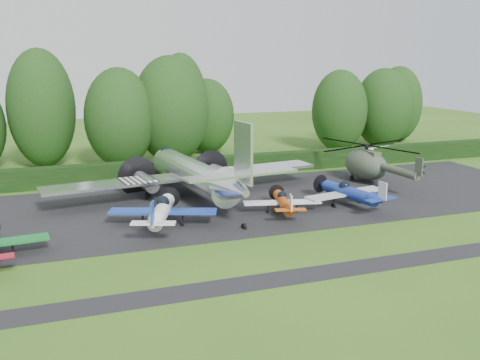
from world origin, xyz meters
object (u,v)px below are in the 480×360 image
object	(u,v)px
light_plane_blue	(349,192)
sign_board	(379,152)
helicopter	(366,162)
light_plane_white	(162,211)
light_plane_orange	(283,202)
transport_plane	(194,175)

from	to	relation	value
light_plane_blue	sign_board	xyz separation A→B (m)	(12.62, 14.67, 0.16)
light_plane_blue	helicopter	size ratio (longest dim) A/B	0.57
light_plane_white	sign_board	world-z (taller)	light_plane_white
light_plane_white	sign_board	xyz separation A→B (m)	(28.47, 15.03, 0.10)
helicopter	sign_board	world-z (taller)	helicopter
light_plane_white	light_plane_blue	xyz separation A→B (m)	(15.85, 0.36, -0.06)
light_plane_orange	light_plane_blue	distance (m)	6.09
transport_plane	helicopter	size ratio (longest dim) A/B	1.81
light_plane_orange	helicopter	bearing A→B (deg)	17.37
light_plane_white	light_plane_orange	world-z (taller)	light_plane_white
transport_plane	light_plane_white	size ratio (longest dim) A/B	3.03
light_plane_orange	sign_board	world-z (taller)	light_plane_orange
helicopter	light_plane_white	bearing A→B (deg)	-157.79
transport_plane	light_plane_blue	world-z (taller)	transport_plane
light_plane_orange	helicopter	world-z (taller)	helicopter
helicopter	sign_board	distance (m)	9.91
sign_board	light_plane_orange	bearing A→B (deg)	-126.10
light_plane_white	light_plane_orange	size ratio (longest dim) A/B	1.28
transport_plane	helicopter	bearing A→B (deg)	10.54
light_plane_white	light_plane_blue	distance (m)	15.85
helicopter	sign_board	bearing A→B (deg)	52.44
light_plane_blue	sign_board	distance (m)	19.35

